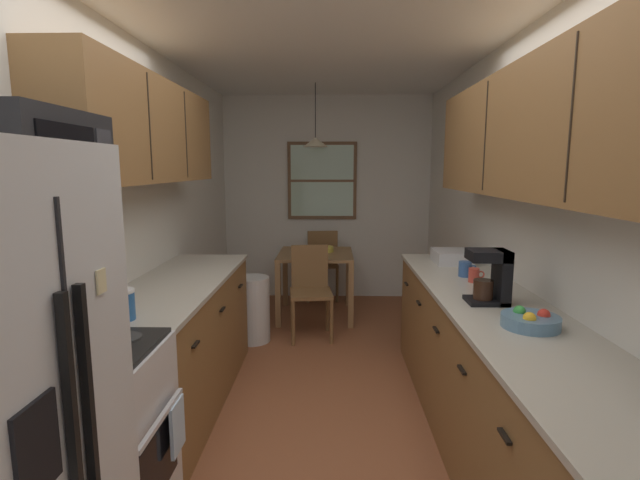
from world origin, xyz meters
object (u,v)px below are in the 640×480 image
Objects in this scene: dining_table at (316,263)px; dish_rack at (452,257)px; coffee_maker at (493,275)px; mug_spare at (465,269)px; stove_range at (83,451)px; fruit_bowl at (530,320)px; trash_bin at (252,309)px; storage_canister at (122,305)px; mug_by_coffeemaker at (474,275)px; dining_chair_near at (310,287)px; microwave_over_range at (29,154)px; table_serving_bowl at (325,249)px; dining_chair_far at (322,261)px.

dish_rack is at bearing -49.97° from dining_table.
mug_spare is at bearing 86.94° from coffee_maker.
stove_range reaches higher than fruit_bowl.
trash_bin is at bearing 161.65° from dish_rack.
mug_by_coffeemaker is (2.02, 0.84, -0.03)m from storage_canister.
dining_chair_near is 1.74m from mug_spare.
stove_range reaches higher than mug_by_coffeemaker.
dining_chair_near is 1.47m from dish_rack.
storage_canister is 2.02m from fruit_bowl.
dining_table is 6.65× the size of mug_spare.
microwave_over_range is (-0.11, 0.00, 1.24)m from stove_range.
coffee_maker reaches higher than table_serving_bowl.
stove_range is at bearing -96.65° from trash_bin.
storage_canister is 2.52m from dish_rack.
stove_range is 2.85m from dish_rack.
microwave_over_range is 0.74× the size of dining_table.
stove_range is at bearing -106.05° from table_serving_bowl.
stove_range is at bearing -104.82° from dining_table.
mug_by_coffeemaker is 0.53× the size of table_serving_bowl.
microwave_over_range is 3.64m from dining_table.
mug_by_coffeemaker is 0.85× the size of mug_spare.
dining_chair_near reaches higher than table_serving_bowl.
mug_spare is (-0.01, 0.17, 0.01)m from mug_by_coffeemaker.
stove_range is 2.52m from mug_spare.
storage_canister is 0.58× the size of fruit_bowl.
dining_chair_near is at bearing -93.85° from dining_chair_far.
mug_spare is (1.12, -1.86, 0.35)m from dining_table.
dining_chair_far is at bearing 108.18° from coffee_maker.
trash_bin is 2.32× the size of fruit_bowl.
trash_bin is 4.01× the size of storage_canister.
coffee_maker is 1.53× the size of table_serving_bowl.
microwave_over_range reaches higher than dining_chair_far.
coffee_maker is (1.12, -1.89, 0.56)m from dining_chair_near.
dining_table is 3.02m from storage_canister.
microwave_over_range is 3.70m from table_serving_bowl.
dining_chair_far is (0.93, 3.95, 0.03)m from stove_range.
dining_chair_far is at bearing 86.15° from dining_chair_near.
table_serving_bowl is (-0.99, 2.59, -0.31)m from coffee_maker.
fruit_bowl is (1.14, -2.93, 0.33)m from dining_table.
mug_by_coffeemaker reaches higher than dining_table.
coffee_maker is (1.03, -3.14, 0.56)m from dining_chair_far.
trash_bin is 2.51m from coffee_maker.
mug_by_coffeemaker is at bearing -91.32° from dish_rack.
microwave_over_range is 2.61m from mug_by_coffeemaker.
trash_bin is at bearing 134.18° from coffee_maker.
storage_canister is at bearing -157.49° from mug_by_coffeemaker.
coffee_maker is at bearing 21.14° from microwave_over_range.
mug_by_coffeemaker is at bearing 22.51° from storage_canister.
dining_table is at bearing 130.03° from dish_rack.
coffee_maker is at bearing -69.13° from table_serving_bowl.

